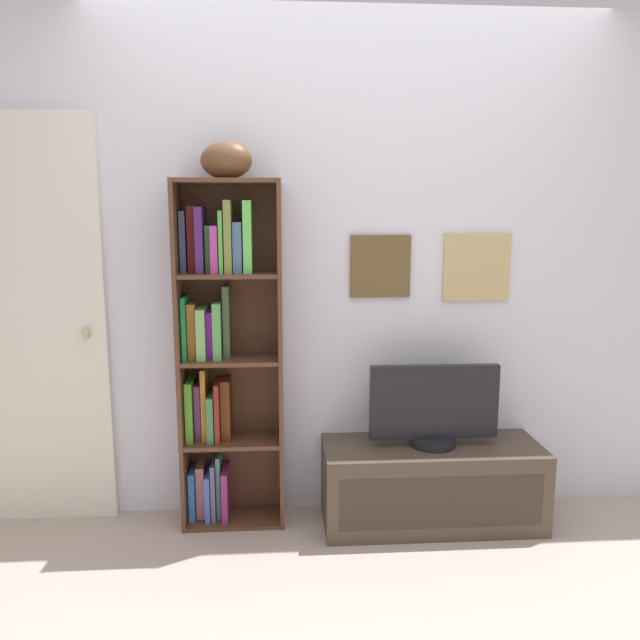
# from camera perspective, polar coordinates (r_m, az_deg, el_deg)

# --- Properties ---
(back_wall) EXTENTS (4.80, 0.08, 2.57)m
(back_wall) POSITION_cam_1_polar(r_m,az_deg,el_deg) (3.06, 2.80, 5.36)
(back_wall) COLOR silver
(back_wall) RESTS_ON ground
(bookshelf) EXTENTS (0.50, 0.25, 1.69)m
(bookshelf) POSITION_cam_1_polar(r_m,az_deg,el_deg) (2.99, -9.26, -3.00)
(bookshelf) COLOR #4F3121
(bookshelf) RESTS_ON ground
(football) EXTENTS (0.29, 0.24, 0.17)m
(football) POSITION_cam_1_polar(r_m,az_deg,el_deg) (2.90, -8.82, 14.63)
(football) COLOR brown
(football) RESTS_ON bookshelf
(tv_stand) EXTENTS (1.08, 0.41, 0.40)m
(tv_stand) POSITION_cam_1_polar(r_m,az_deg,el_deg) (3.17, 10.45, -14.93)
(tv_stand) COLOR #473A2F
(tv_stand) RESTS_ON ground
(television) EXTENTS (0.63, 0.22, 0.40)m
(television) POSITION_cam_1_polar(r_m,az_deg,el_deg) (3.03, 10.67, -8.06)
(television) COLOR black
(television) RESTS_ON tv_stand
(door) EXTENTS (0.76, 0.09, 2.00)m
(door) POSITION_cam_1_polar(r_m,az_deg,el_deg) (3.26, -25.81, -0.43)
(door) COLOR silver
(door) RESTS_ON ground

